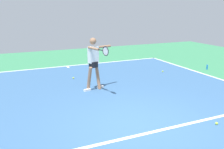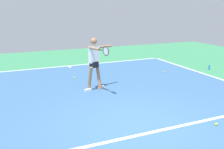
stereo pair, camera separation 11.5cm
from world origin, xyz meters
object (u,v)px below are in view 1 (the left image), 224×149
at_px(tennis_player, 94,60).
at_px(tennis_ball_far_corner, 73,78).
at_px(tennis_ball_by_sideline, 163,71).
at_px(water_bottle, 207,67).
at_px(tennis_ball_near_service_line, 217,123).

distance_m(tennis_player, tennis_ball_far_corner, 1.94).
bearing_deg(tennis_ball_far_corner, tennis_ball_by_sideline, 171.72).
xyz_separation_m(tennis_player, water_bottle, (-5.72, -0.66, -0.92)).
xyz_separation_m(tennis_ball_by_sideline, tennis_ball_near_service_line, (1.81, 4.77, 0.00)).
distance_m(tennis_ball_far_corner, water_bottle, 6.10).
relative_size(tennis_ball_by_sideline, water_bottle, 0.30).
distance_m(tennis_ball_far_corner, tennis_ball_near_service_line, 5.72).
bearing_deg(tennis_ball_by_sideline, tennis_ball_far_corner, -8.28).
height_order(tennis_player, tennis_ball_near_service_line, tennis_player).
bearing_deg(tennis_ball_near_service_line, water_bottle, -132.24).
bearing_deg(tennis_player, water_bottle, 171.91).
bearing_deg(water_bottle, tennis_ball_by_sideline, -10.85).
bearing_deg(tennis_player, tennis_ball_by_sideline, -177.99).
distance_m(tennis_ball_near_service_line, water_bottle, 5.89).
bearing_deg(tennis_ball_by_sideline, tennis_ball_near_service_line, 69.25).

